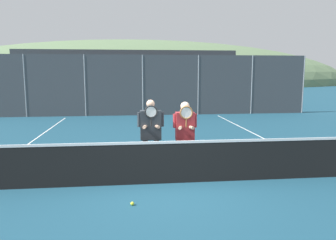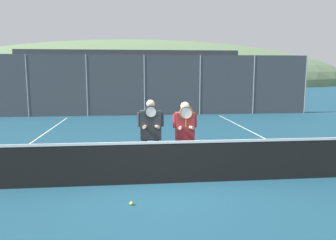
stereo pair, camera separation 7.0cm
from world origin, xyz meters
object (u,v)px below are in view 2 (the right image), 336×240
player_center_left (185,132)px  tennis_ball_on_court (131,203)px  player_leftmost (151,131)px  car_left_of_center (150,96)px  car_far_left (67,97)px  car_center (228,96)px

player_center_left → tennis_ball_on_court: player_center_left is taller
player_leftmost → car_left_of_center: size_ratio=0.39×
car_left_of_center → tennis_ball_on_court: 15.51m
player_leftmost → car_left_of_center: (0.69, 13.69, -0.17)m
player_center_left → car_far_left: 14.19m
car_far_left → tennis_ball_on_court: size_ratio=62.15×
car_left_of_center → car_center: 5.15m
car_far_left → player_leftmost: bearing=-71.0°
player_center_left → car_center: (5.02, 13.61, -0.16)m
car_far_left → tennis_ball_on_court: 15.48m
car_far_left → car_left_of_center: 5.24m
tennis_ball_on_court → car_left_of_center: bearing=85.7°
player_center_left → car_left_of_center: (-0.12, 13.68, -0.14)m
player_leftmost → player_center_left: 0.82m
player_center_left → tennis_ball_on_court: 2.40m
player_center_left → player_leftmost: bearing=-179.6°
car_left_of_center → tennis_ball_on_court: (-1.15, -15.44, -0.87)m
player_center_left → car_center: player_center_left is taller
player_leftmost → car_center: bearing=66.8°
player_leftmost → car_far_left: 13.91m
car_left_of_center → car_center: size_ratio=1.12×
car_left_of_center → player_leftmost: bearing=-92.9°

